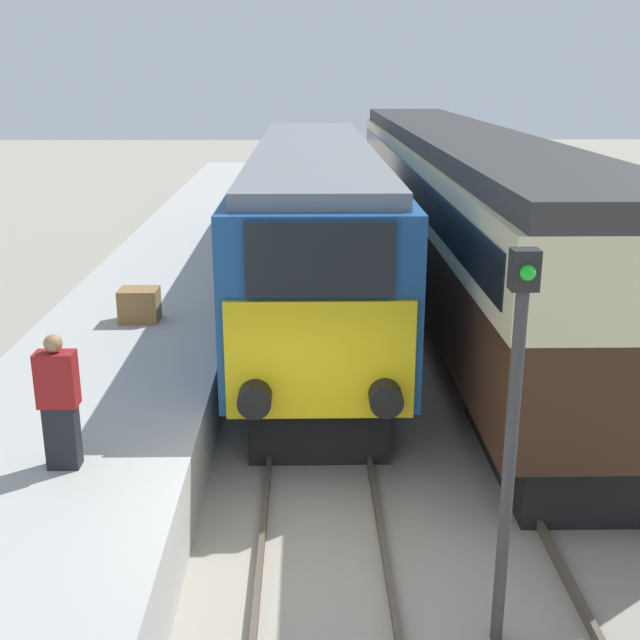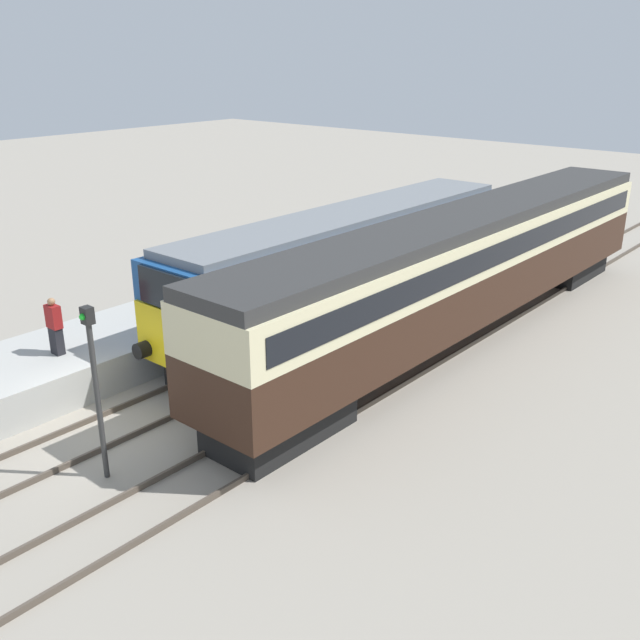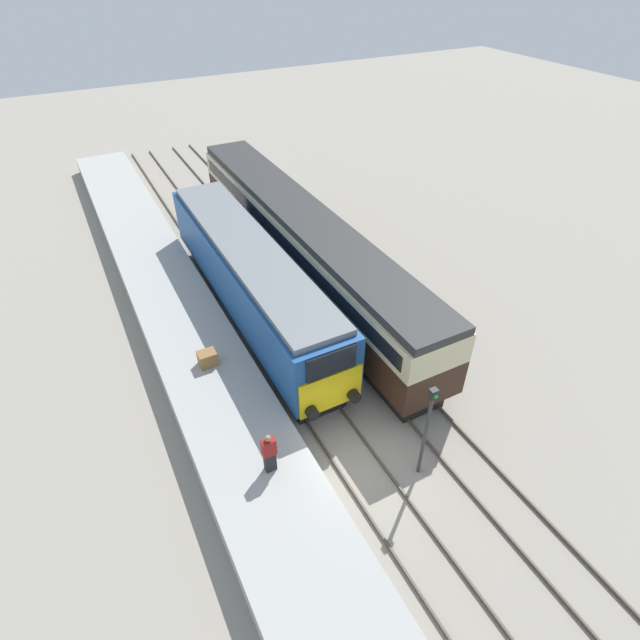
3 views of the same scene
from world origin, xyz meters
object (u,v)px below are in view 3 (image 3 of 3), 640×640
object	(u,v)px
person_on_platform	(269,453)
signal_post	(427,426)
passenger_carriage	(302,240)
locomotive	(251,278)
luggage_crate	(207,358)

from	to	relation	value
person_on_platform	signal_post	distance (m)	5.00
passenger_carriage	person_on_platform	bearing A→B (deg)	-120.98
passenger_carriage	person_on_platform	size ratio (longest dim) A/B	13.47
person_on_platform	locomotive	bearing A→B (deg)	71.69
person_on_platform	luggage_crate	xyz separation A→B (m)	(-0.24, 5.65, -0.49)
signal_post	person_on_platform	bearing A→B (deg)	159.71
signal_post	luggage_crate	xyz separation A→B (m)	(-4.91, 7.38, -1.00)
signal_post	luggage_crate	bearing A→B (deg)	123.65
passenger_carriage	luggage_crate	world-z (taller)	passenger_carriage
person_on_platform	signal_post	xyz separation A→B (m)	(4.67, -1.72, 0.51)
person_on_platform	luggage_crate	world-z (taller)	person_on_platform
locomotive	person_on_platform	bearing A→B (deg)	-108.31
passenger_carriage	luggage_crate	xyz separation A→B (m)	(-6.61, -4.95, -1.16)
locomotive	person_on_platform	world-z (taller)	locomotive
passenger_carriage	person_on_platform	xyz separation A→B (m)	(-6.37, -10.60, -0.67)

